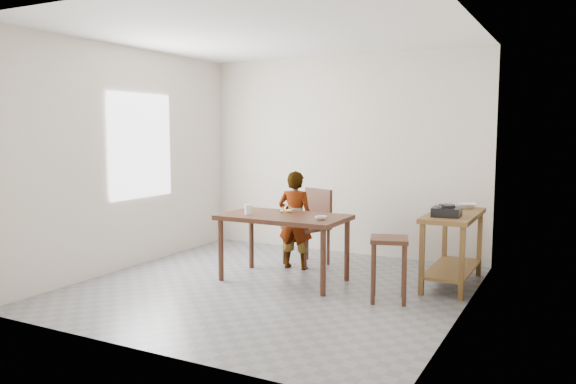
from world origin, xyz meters
The scene contains 17 objects.
floor centered at (0.00, 0.00, -0.02)m, with size 4.00×4.00×0.04m, color slate.
ceiling centered at (0.00, 0.00, 2.72)m, with size 4.00×4.00×0.04m, color white.
wall_back centered at (0.00, 2.02, 1.35)m, with size 4.00×0.04×2.70m, color beige.
wall_front centered at (0.00, -2.02, 1.35)m, with size 4.00×0.04×2.70m, color beige.
wall_left centered at (-2.02, 0.00, 1.35)m, with size 0.04×4.00×2.70m, color beige.
wall_right centered at (2.02, 0.00, 1.35)m, with size 0.04×4.00×2.70m, color beige.
window_pane centered at (-1.97, 0.20, 1.50)m, with size 0.02×1.10×1.30m, color white.
dining_table centered at (0.00, 0.30, 0.38)m, with size 1.40×0.80×0.75m, color #412316, non-canonical shape.
prep_counter centered at (1.72, 1.00, 0.40)m, with size 0.50×1.20×0.80m, color brown, non-canonical shape.
child centered at (-0.14, 0.86, 0.60)m, with size 0.44×0.29×1.21m, color silver.
dining_chair centered at (-0.11, 1.11, 0.48)m, with size 0.46×0.46×0.95m, color #412316, non-canonical shape.
stool centered at (1.28, 0.11, 0.32)m, with size 0.36×0.36×0.64m, color #412316, non-canonical shape.
glass_tumbler centered at (-0.39, 0.17, 0.80)m, with size 0.09×0.09×0.11m, color white.
small_bowl centered at (0.50, 0.20, 0.77)m, with size 0.13×0.13×0.04m, color silver.
banana centered at (-0.06, 0.47, 0.78)m, with size 0.15×0.11×0.05m, color #F9C85B, non-canonical shape.
serving_bowl centered at (1.77, 1.45, 0.83)m, with size 0.24×0.24×0.06m, color silver.
gas_burner centered at (1.70, 0.73, 0.85)m, with size 0.28×0.28×0.09m, color black.
Camera 1 is at (2.92, -5.18, 1.70)m, focal length 35.00 mm.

